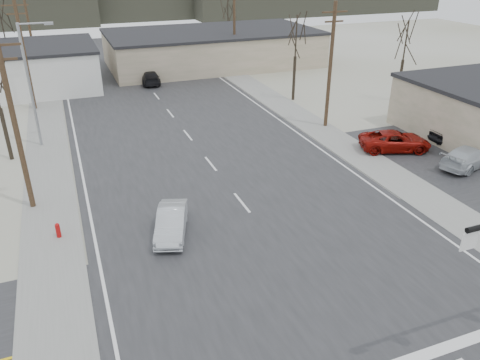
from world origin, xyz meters
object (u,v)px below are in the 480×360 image
(car_far_b, at_px, (125,46))
(car_parked_dark_a, at_px, (458,132))
(car_parked_silver, at_px, (468,157))
(sedan_crossing, at_px, (171,222))
(car_far_a, at_px, (150,77))
(car_parked_red, at_px, (395,141))
(fire_hydrant, at_px, (58,230))

(car_far_b, height_order, car_parked_dark_a, car_parked_dark_a)
(car_parked_silver, bearing_deg, car_parked_dark_a, -52.81)
(car_far_b, bearing_deg, sedan_crossing, -89.90)
(sedan_crossing, bearing_deg, car_far_a, 99.54)
(car_far_b, bearing_deg, car_parked_red, -68.09)
(fire_hydrant, height_order, sedan_crossing, sedan_crossing)
(car_parked_red, bearing_deg, sedan_crossing, 125.28)
(fire_hydrant, distance_m, car_parked_red, 23.98)
(fire_hydrant, height_order, car_parked_red, car_parked_red)
(car_far_a, bearing_deg, car_parked_silver, 123.86)
(car_far_a, bearing_deg, fire_hydrant, 75.96)
(car_far_a, distance_m, car_parked_dark_a, 32.12)
(fire_hydrant, distance_m, car_parked_dark_a, 29.49)
(fire_hydrant, height_order, car_parked_dark_a, car_parked_dark_a)
(car_parked_dark_a, height_order, car_parked_silver, car_parked_dark_a)
(sedan_crossing, relative_size, car_parked_silver, 0.84)
(sedan_crossing, xyz_separation_m, car_far_b, (5.26, 50.61, 0.08))
(sedan_crossing, distance_m, car_parked_silver, 20.99)
(car_parked_dark_a, bearing_deg, fire_hydrant, 98.08)
(car_parked_red, height_order, car_parked_silver, car_parked_red)
(sedan_crossing, xyz_separation_m, car_parked_dark_a, (23.76, 4.87, 0.08))
(car_parked_silver, bearing_deg, car_far_b, 0.65)
(fire_hydrant, relative_size, car_parked_dark_a, 0.19)
(car_parked_red, bearing_deg, car_far_a, 46.06)
(sedan_crossing, xyz_separation_m, car_far_a, (5.10, 31.00, 0.02))
(car_parked_red, height_order, car_parked_dark_a, car_parked_dark_a)
(fire_hydrant, distance_m, car_parked_silver, 26.54)
(sedan_crossing, bearing_deg, car_parked_red, 34.99)
(car_far_a, height_order, car_parked_silver, car_parked_silver)
(car_far_a, xyz_separation_m, car_parked_dark_a, (18.67, -26.13, 0.06))
(car_parked_red, xyz_separation_m, car_parked_silver, (2.80, -4.25, -0.01))
(car_far_b, relative_size, car_parked_silver, 0.91)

